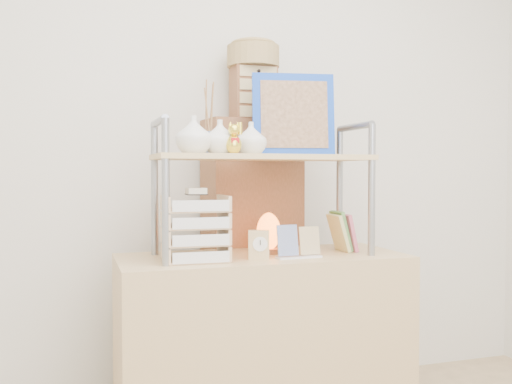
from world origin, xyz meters
TOP-DOWN VIEW (x-y plane):
  - desk at (0.00, 1.20)m, footprint 1.20×0.50m
  - cabinet at (0.07, 1.57)m, footprint 0.47×0.28m
  - hutch at (-0.04, 1.21)m, footprint 0.90×0.34m
  - letter_tray at (-0.30, 1.13)m, footprint 0.24×0.23m
  - salt_lamp at (0.04, 1.24)m, footprint 0.12×0.11m
  - desk_clock at (-0.05, 1.10)m, footprint 0.09×0.06m
  - postcard_stand at (0.12, 1.08)m, footprint 0.19×0.06m
  - drawer_chest at (0.07, 1.55)m, footprint 0.20×0.16m
  - woven_basket at (0.07, 1.55)m, footprint 0.25×0.25m

SIDE VIEW (x-z plane):
  - desk at x=0.00m, z-range 0.00..0.75m
  - cabinet at x=0.07m, z-range 0.00..1.35m
  - postcard_stand at x=0.12m, z-range 0.72..0.86m
  - desk_clock at x=-0.05m, z-range 0.75..0.87m
  - salt_lamp at x=0.04m, z-range 0.75..0.93m
  - letter_tray at x=-0.30m, z-range 0.72..1.01m
  - hutch at x=-0.04m, z-range 0.80..1.59m
  - drawer_chest at x=0.07m, z-range 1.35..1.60m
  - woven_basket at x=0.07m, z-range 1.60..1.70m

